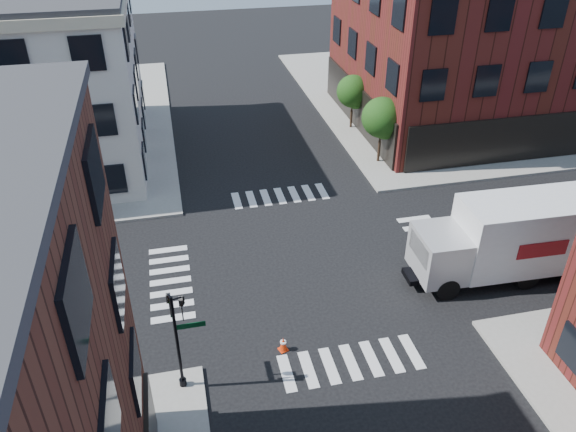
# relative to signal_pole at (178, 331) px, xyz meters

# --- Properties ---
(ground) EXTENTS (120.00, 120.00, 0.00)m
(ground) POSITION_rel_signal_pole_xyz_m (6.72, 6.68, -2.86)
(ground) COLOR black
(ground) RESTS_ON ground
(sidewalk_ne) EXTENTS (30.00, 30.00, 0.15)m
(sidewalk_ne) POSITION_rel_signal_pole_xyz_m (27.72, 27.68, -2.78)
(sidewalk_ne) COLOR gray
(sidewalk_ne) RESTS_ON ground
(building_ne) EXTENTS (25.00, 16.00, 12.00)m
(building_ne) POSITION_rel_signal_pole_xyz_m (27.22, 22.68, 3.14)
(building_ne) COLOR #491A12
(building_ne) RESTS_ON ground
(tree_near) EXTENTS (2.69, 2.69, 4.49)m
(tree_near) POSITION_rel_signal_pole_xyz_m (14.28, 16.65, 0.30)
(tree_near) COLOR black
(tree_near) RESTS_ON ground
(tree_far) EXTENTS (2.43, 2.43, 4.07)m
(tree_far) POSITION_rel_signal_pole_xyz_m (14.28, 22.65, 0.02)
(tree_far) COLOR black
(tree_far) RESTS_ON ground
(signal_pole) EXTENTS (1.29, 1.24, 4.60)m
(signal_pole) POSITION_rel_signal_pole_xyz_m (0.00, 0.00, 0.00)
(signal_pole) COLOR black
(signal_pole) RESTS_ON ground
(box_truck) EXTENTS (9.22, 3.03, 4.13)m
(box_truck) POSITION_rel_signal_pole_xyz_m (15.90, 3.65, -0.71)
(box_truck) COLOR silver
(box_truck) RESTS_ON ground
(traffic_cone) EXTENTS (0.47, 0.47, 0.68)m
(traffic_cone) POSITION_rel_signal_pole_xyz_m (4.16, 0.98, -2.53)
(traffic_cone) COLOR red
(traffic_cone) RESTS_ON ground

